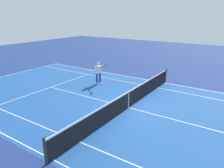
{
  "coord_description": "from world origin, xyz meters",
  "views": [
    {
      "loc": [
        -5.42,
        9.79,
        5.04
      ],
      "look_at": [
        1.61,
        -0.77,
        0.9
      ],
      "focal_mm": 34.64,
      "sensor_mm": 36.0,
      "label": 1
    }
  ],
  "objects": [
    {
      "name": "tennis_net",
      "position": [
        0.0,
        0.0,
        0.49
      ],
      "size": [
        0.1,
        11.7,
        1.08
      ],
      "color": "#2D2D33",
      "rests_on": "ground_plane"
    },
    {
      "name": "tennis_ball",
      "position": [
        3.3,
        1.25,
        0.03
      ],
      "size": [
        0.07,
        0.07,
        0.07
      ],
      "primitive_type": "sphere",
      "color": "#CCE01E",
      "rests_on": "ground_plane"
    },
    {
      "name": "court_slab",
      "position": [
        0.0,
        0.0,
        0.0
      ],
      "size": [
        24.2,
        11.4,
        0.0
      ],
      "primitive_type": "cube",
      "color": "#1E4C93",
      "rests_on": "ground_plane"
    },
    {
      "name": "court_line_markings",
      "position": [
        0.0,
        0.0,
        0.0
      ],
      "size": [
        23.85,
        11.05,
        0.01
      ],
      "color": "white",
      "rests_on": "ground_plane"
    },
    {
      "name": "tennis_player_near",
      "position": [
        3.99,
        -2.54,
        0.93
      ],
      "size": [
        1.17,
        0.75,
        1.7
      ],
      "color": "navy",
      "rests_on": "ground_plane"
    },
    {
      "name": "ground_plane",
      "position": [
        0.0,
        0.0,
        0.0
      ],
      "size": [
        60.0,
        60.0,
        0.0
      ],
      "primitive_type": "plane",
      "color": "navy"
    }
  ]
}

